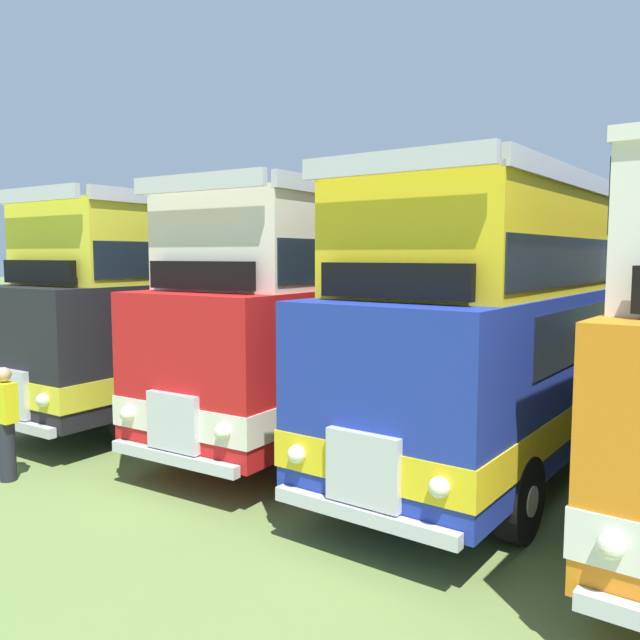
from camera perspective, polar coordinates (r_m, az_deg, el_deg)
bus_first_in_row at (r=15.08m, az=-8.65°, el=1.77°), size 2.69×10.26×4.52m
bus_second_in_row at (r=13.00m, az=2.96°, el=1.20°), size 2.83×9.98×4.52m
bus_third_in_row at (r=11.99m, az=18.62°, el=0.55°), size 2.97×11.31×4.52m
marshal_person at (r=10.85m, az=-25.95°, el=-8.16°), size 0.36×0.24×1.73m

